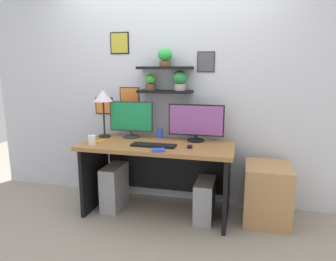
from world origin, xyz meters
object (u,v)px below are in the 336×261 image
Objects in this scene: desk_lamp at (103,99)px; computer_tower_left at (115,187)px; monitor_left at (131,119)px; computer_mouse at (190,146)px; scissors_tray at (158,150)px; drawer_cabinet at (267,193)px; cell_phone at (101,141)px; pen_cup at (160,134)px; monitor_right at (196,122)px; coffee_mug at (92,140)px; desk at (159,162)px; keyboard at (154,145)px; computer_tower_right at (205,199)px.

desk_lamp reaches higher than computer_tower_left.
monitor_left is 5.46× the size of computer_mouse.
drawer_cabinet is at bearing 20.84° from scissors_tray.
cell_phone is 1.40× the size of pen_cup.
monitor_right reaches higher than computer_mouse.
scissors_tray is at bearing -7.63° from coffee_mug.
scissors_tray is 0.25× the size of computer_tower_left.
desk_lamp is 0.90× the size of drawer_cabinet.
desk is at bearing 25.36° from cell_phone.
monitor_left is at bearing 137.20° from keyboard.
computer_tower_left is at bearing 39.25° from cell_phone.
drawer_cabinet is at bearing 10.96° from keyboard.
computer_tower_right is (1.10, 0.04, -0.56)m from cell_phone.
cell_phone is 0.73m from scissors_tray.
monitor_left is 0.51m from coffee_mug.
monitor_right is at bearing -6.23° from pen_cup.
monitor_left is 0.85× the size of drawer_cabinet.
computer_tower_right is at bearing -7.98° from desk_lamp.
coffee_mug is 0.61m from computer_tower_left.
monitor_right is 0.43m from pen_cup.
desk is at bearing 158.40° from computer_mouse.
desk is 0.41m from scissors_tray.
desk_lamp reaches higher than computer_mouse.
pen_cup reaches higher than drawer_cabinet.
computer_mouse is 0.16× the size of drawer_cabinet.
pen_cup is at bearing 173.77° from monitor_right.
monitor_right is 6.45× the size of coffee_mug.
keyboard is (-0.01, -0.16, 0.22)m from desk.
pen_cup is at bearing 37.34° from coffee_mug.
monitor_left reaches higher than keyboard.
drawer_cabinet reaches higher than computer_tower_left.
keyboard is 0.38m from pen_cup.
keyboard is 0.93× the size of computer_tower_left.
keyboard reaches higher than cell_phone.
computer_mouse is (0.71, -0.30, -0.19)m from monitor_left.
monitor_left reaches higher than scissors_tray.
computer_tower_right is at bearing 30.35° from computer_mouse.
computer_tower_left is at bearing 179.55° from computer_tower_right.
desk is 0.60m from computer_tower_right.
computer_mouse is (0.35, 0.03, 0.01)m from keyboard.
desk reaches higher than computer_tower_left.
cell_phone is 1.23m from computer_tower_right.
monitor_right is 1.32× the size of keyboard.
coffee_mug is at bearing -174.18° from computer_mouse.
desk is 15.41× the size of pen_cup.
coffee_mug reaches higher than scissors_tray.
drawer_cabinet is 1.59m from computer_tower_left.
computer_mouse is 1.12m from desk_lamp.
cell_phone is at bearing -175.29° from drawer_cabinet.
computer_tower_left is 0.99m from computer_tower_right.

